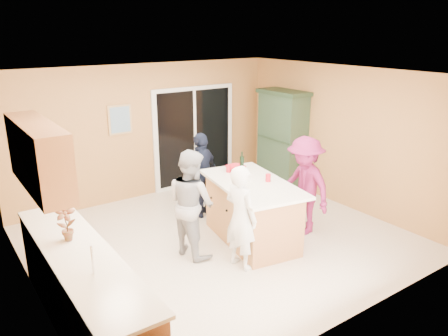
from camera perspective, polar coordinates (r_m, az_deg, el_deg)
floor at (r=7.06m, az=-0.54°, el=-9.34°), size 5.50×5.50×0.00m
ceiling at (r=6.31m, az=-0.61°, el=12.15°), size 5.50×5.00×0.10m
wall_back at (r=8.68m, az=-9.98°, el=4.74°), size 5.50×0.10×2.60m
wall_front at (r=4.85m, az=16.50°, el=-6.33°), size 5.50×0.10×2.60m
wall_left at (r=5.59m, az=-24.58°, el=-4.01°), size 0.10×5.00×2.60m
wall_right at (r=8.38m, az=15.16°, el=3.92°), size 0.10×5.00×2.60m
left_cabinet_run at (r=5.09m, az=-17.46°, el=-15.94°), size 0.65×3.05×1.24m
upper_cabinets at (r=5.25m, az=-23.09°, el=1.50°), size 0.35×1.60×0.75m
sliding_door at (r=9.19m, az=-3.87°, el=4.09°), size 1.90×0.07×2.10m
framed_picture at (r=8.39m, az=-13.43°, el=6.17°), size 0.46×0.04×0.56m
kitchen_island at (r=6.88m, az=3.62°, el=-5.93°), size 1.31×2.00×0.98m
green_hutch at (r=9.16m, az=7.61°, el=3.55°), size 0.58×1.11×2.03m
woman_white at (r=6.03m, az=2.20°, el=-6.46°), size 0.43×0.59×1.49m
woman_grey at (r=6.37m, az=-4.30°, el=-4.58°), size 0.71×0.86×1.60m
woman_navy at (r=7.69m, az=-2.89°, el=-0.89°), size 0.96×0.75×1.52m
woman_magenta at (r=7.14m, az=10.46°, el=-2.28°), size 0.62×1.06×1.61m
serving_bowl at (r=7.22m, az=1.53°, el=-0.02°), size 0.34×0.34×0.08m
tulip_vase at (r=5.20m, az=-19.94°, el=-6.78°), size 0.26×0.22×0.43m
tumbler_near at (r=7.12m, az=0.59°, el=-0.11°), size 0.09×0.09×0.11m
tumbler_far at (r=6.72m, az=5.78°, el=-1.28°), size 0.10×0.10×0.12m
wine_bottle at (r=7.25m, az=2.35°, el=0.72°), size 0.07×0.07×0.30m
white_plate at (r=6.78m, az=2.60°, el=-1.48°), size 0.27×0.27×0.02m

